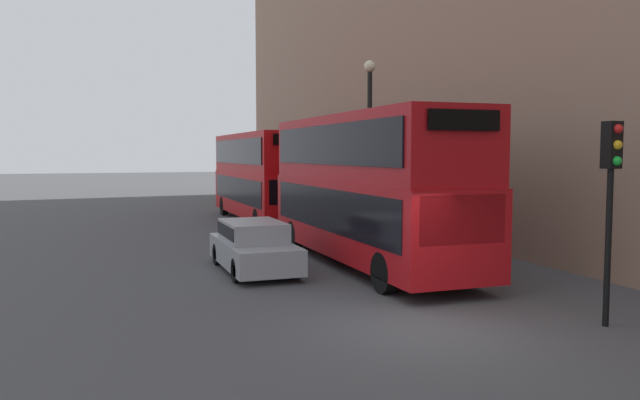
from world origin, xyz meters
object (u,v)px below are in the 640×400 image
Objects in this scene: bus_second_in_queue at (262,173)px; traffic_light at (611,180)px; bus_leading at (367,184)px; pedestrian at (388,224)px; car_dark_sedan at (254,245)px.

bus_second_in_queue is 20.26m from traffic_light.
pedestrian is (2.19, 3.09, -1.64)m from bus_leading.
traffic_light is at bearing -92.67° from pedestrian.
pedestrian is at bearing 27.11° from car_dark_sedan.
traffic_light is at bearing -56.95° from car_dark_sedan.
bus_leading is 2.41× the size of car_dark_sedan.
car_dark_sedan is (-3.40, -12.36, -1.61)m from bus_second_in_queue.
bus_second_in_queue reaches higher than traffic_light.
car_dark_sedan is at bearing -105.38° from bus_second_in_queue.
bus_second_in_queue is 12.92m from car_dark_sedan.
bus_leading is 2.63× the size of traffic_light.
traffic_light is 2.27× the size of pedestrian.
bus_second_in_queue is 2.52× the size of car_dark_sedan.
bus_second_in_queue is 2.75× the size of traffic_light.
bus_second_in_queue is 6.24× the size of pedestrian.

